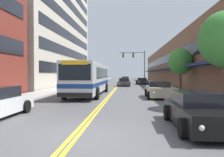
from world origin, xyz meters
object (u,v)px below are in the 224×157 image
at_px(car_beige_parked_right_mid, 159,90).
at_px(car_dark_grey_moving_second, 124,82).
at_px(street_tree_right_mid, 180,62).
at_px(fire_hydrant, 199,99).
at_px(car_red_parked_left_near, 94,82).
at_px(car_slate_blue_moving_lead, 125,80).
at_px(car_black_parked_right_foreground, 198,111).
at_px(traffic_signal_mast, 136,60).
at_px(city_bus, 90,77).
at_px(car_silver_parked_left_mid, 87,83).
at_px(car_charcoal_parked_right_far, 142,81).
at_px(car_champagne_moving_third, 126,79).

bearing_deg(car_beige_parked_right_mid, car_dark_grey_moving_second, 100.71).
bearing_deg(street_tree_right_mid, fire_hydrant, -97.49).
distance_m(car_red_parked_left_near, car_dark_grey_moving_second, 5.92).
relative_size(car_slate_blue_moving_lead, fire_hydrant, 5.78).
relative_size(car_beige_parked_right_mid, street_tree_right_mid, 0.92).
distance_m(car_black_parked_right_foreground, traffic_signal_mast, 38.84).
bearing_deg(car_red_parked_left_near, city_bus, -82.54).
height_order(city_bus, fire_hydrant, city_bus).
height_order(car_red_parked_left_near, car_black_parked_right_foreground, car_black_parked_right_foreground).
distance_m(car_beige_parked_right_mid, street_tree_right_mid, 6.71).
height_order(car_red_parked_left_near, car_dark_grey_moving_second, car_dark_grey_moving_second).
bearing_deg(street_tree_right_mid, car_silver_parked_left_mid, 147.57).
bearing_deg(fire_hydrant, car_black_parked_right_foreground, -107.82).
height_order(car_silver_parked_left_mid, car_beige_parked_right_mid, car_silver_parked_left_mid).
bearing_deg(car_beige_parked_right_mid, car_slate_blue_moving_lead, 95.86).
height_order(car_charcoal_parked_right_far, street_tree_right_mid, street_tree_right_mid).
relative_size(car_beige_parked_right_mid, car_slate_blue_moving_lead, 0.96).
height_order(car_beige_parked_right_mid, traffic_signal_mast, traffic_signal_mast).
height_order(car_champagne_moving_third, street_tree_right_mid, street_tree_right_mid).
relative_size(car_slate_blue_moving_lead, car_champagne_moving_third, 0.93).
bearing_deg(car_charcoal_parked_right_far, fire_hydrant, -86.92).
xyz_separation_m(car_black_parked_right_foreground, car_slate_blue_moving_lead, (-3.30, 42.56, -0.00)).
distance_m(car_red_parked_left_near, traffic_signal_mast, 12.19).
relative_size(car_red_parked_left_near, car_dark_grey_moving_second, 0.99).
bearing_deg(city_bus, car_silver_parked_left_mid, 102.05).
bearing_deg(car_champagne_moving_third, traffic_signal_mast, -82.29).
distance_m(city_bus, car_beige_parked_right_mid, 6.84).
bearing_deg(car_dark_grey_moving_second, street_tree_right_mid, -62.32).
distance_m(car_black_parked_right_foreground, car_dark_grey_moving_second, 27.95).
xyz_separation_m(car_silver_parked_left_mid, car_champagne_moving_third, (5.18, 33.99, -0.05)).
bearing_deg(car_slate_blue_moving_lead, car_charcoal_parked_right_far, -68.19).
relative_size(car_red_parked_left_near, car_slate_blue_moving_lead, 1.05).
height_order(car_black_parked_right_foreground, car_beige_parked_right_mid, car_beige_parked_right_mid).
bearing_deg(car_beige_parked_right_mid, car_black_parked_right_foreground, -90.00).
bearing_deg(car_beige_parked_right_mid, car_champagne_moving_third, 94.16).
bearing_deg(traffic_signal_mast, car_beige_parked_right_mid, -88.18).
relative_size(car_silver_parked_left_mid, street_tree_right_mid, 0.92).
distance_m(car_beige_parked_right_mid, fire_hydrant, 5.59).
relative_size(traffic_signal_mast, street_tree_right_mid, 1.49).
height_order(car_beige_parked_right_mid, car_dark_grey_moving_second, car_beige_parked_right_mid).
xyz_separation_m(car_black_parked_right_foreground, car_beige_parked_right_mid, (0.00, 10.37, 0.01)).
height_order(car_silver_parked_left_mid, car_black_parked_right_foreground, car_silver_parked_left_mid).
bearing_deg(car_slate_blue_moving_lead, city_bus, -95.84).
bearing_deg(car_charcoal_parked_right_far, street_tree_right_mid, -80.85).
distance_m(car_charcoal_parked_right_far, car_dark_grey_moving_second, 7.24).
height_order(car_silver_parked_left_mid, car_dark_grey_moving_second, car_silver_parked_left_mid).
height_order(car_red_parked_left_near, car_beige_parked_right_mid, car_beige_parked_right_mid).
relative_size(car_dark_grey_moving_second, fire_hydrant, 6.12).
bearing_deg(car_black_parked_right_foreground, car_red_parked_left_near, 105.97).
distance_m(car_champagne_moving_third, street_tree_right_mid, 41.95).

